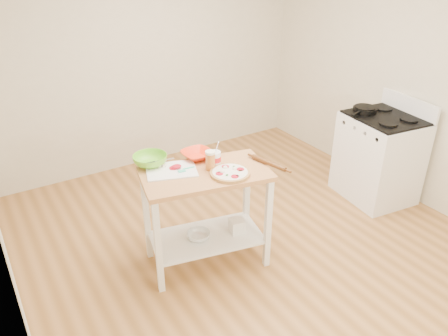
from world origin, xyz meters
name	(u,v)px	position (x,y,z in m)	size (l,w,h in m)	color
room_shell	(262,111)	(0.00, 0.00, 1.35)	(4.04, 4.54, 2.74)	#AA753E
prep_island	(206,199)	(-0.48, 0.08, 0.64)	(1.12, 0.76, 0.90)	tan
gas_stove	(378,157)	(1.67, 0.08, 0.47)	(0.73, 0.83, 1.11)	white
skillet	(365,109)	(1.58, 0.29, 0.98)	(0.39, 0.25, 0.03)	black
pizza	(230,173)	(-0.34, -0.06, 0.92)	(0.32, 0.32, 0.05)	tan
cutting_board	(171,170)	(-0.71, 0.24, 0.91)	(0.48, 0.41, 0.04)	white
spatula	(186,169)	(-0.61, 0.18, 0.92)	(0.15, 0.05, 0.01)	#3ED6AB
knife	(155,162)	(-0.77, 0.42, 0.92)	(0.27, 0.04, 0.01)	silver
orange_bowl	(197,155)	(-0.42, 0.34, 0.93)	(0.26, 0.26, 0.06)	#FF3E19
green_bowl	(150,160)	(-0.81, 0.43, 0.94)	(0.28, 0.28, 0.09)	#6ECA2C
beer_pint	(210,160)	(-0.43, 0.10, 0.98)	(0.08, 0.08, 0.16)	#BA6B29
yogurt_tub	(215,159)	(-0.36, 0.14, 0.96)	(0.10, 0.10, 0.22)	white
rolling_pin	(269,163)	(0.02, -0.10, 0.92)	(0.04, 0.04, 0.35)	brown
shelf_glass_bowl	(199,236)	(-0.56, 0.09, 0.29)	(0.20, 0.20, 0.06)	silver
shelf_bin	(237,226)	(-0.22, 0.00, 0.32)	(0.12, 0.12, 0.12)	white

